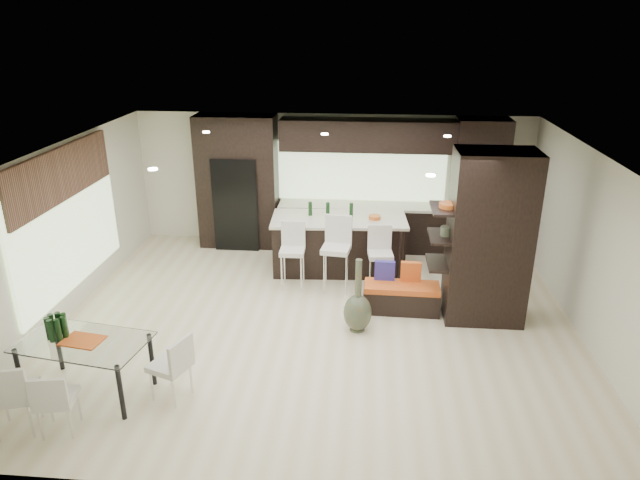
# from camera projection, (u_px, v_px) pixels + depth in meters

# --- Properties ---
(ground) EXTENTS (8.00, 8.00, 0.00)m
(ground) POSITION_uv_depth(u_px,v_px,m) (317.00, 321.00, 9.00)
(ground) COLOR beige
(ground) RESTS_ON ground
(back_wall) EXTENTS (8.00, 0.02, 2.70)m
(back_wall) POSITION_uv_depth(u_px,v_px,m) (332.00, 180.00, 11.75)
(back_wall) COLOR silver
(back_wall) RESTS_ON ground
(left_wall) EXTENTS (0.02, 7.00, 2.70)m
(left_wall) POSITION_uv_depth(u_px,v_px,m) (60.00, 234.00, 8.83)
(left_wall) COLOR silver
(left_wall) RESTS_ON ground
(right_wall) EXTENTS (0.02, 7.00, 2.70)m
(right_wall) POSITION_uv_depth(u_px,v_px,m) (593.00, 251.00, 8.18)
(right_wall) COLOR silver
(right_wall) RESTS_ON ground
(ceiling) EXTENTS (8.00, 7.00, 0.02)m
(ceiling) POSITION_uv_depth(u_px,v_px,m) (316.00, 153.00, 8.01)
(ceiling) COLOR white
(ceiling) RESTS_ON ground
(window_left) EXTENTS (0.04, 3.20, 1.90)m
(window_left) POSITION_uv_depth(u_px,v_px,m) (69.00, 230.00, 9.01)
(window_left) COLOR #B2D199
(window_left) RESTS_ON left_wall
(window_back) EXTENTS (3.40, 0.04, 1.20)m
(window_back) POSITION_uv_depth(u_px,v_px,m) (361.00, 171.00, 11.59)
(window_back) COLOR #B2D199
(window_back) RESTS_ON back_wall
(stone_accent) EXTENTS (0.08, 3.00, 0.80)m
(stone_accent) POSITION_uv_depth(u_px,v_px,m) (61.00, 174.00, 8.68)
(stone_accent) COLOR brown
(stone_accent) RESTS_ON left_wall
(ceiling_spots) EXTENTS (4.00, 3.00, 0.02)m
(ceiling_spots) POSITION_uv_depth(u_px,v_px,m) (318.00, 151.00, 8.25)
(ceiling_spots) COLOR white
(ceiling_spots) RESTS_ON ceiling
(back_cabinetry) EXTENTS (6.80, 0.68, 2.70)m
(back_cabinetry) POSITION_uv_depth(u_px,v_px,m) (356.00, 185.00, 11.40)
(back_cabinetry) COLOR black
(back_cabinetry) RESTS_ON ground
(refrigerator) EXTENTS (0.90, 0.68, 1.90)m
(refrigerator) POSITION_uv_depth(u_px,v_px,m) (239.00, 201.00, 11.70)
(refrigerator) COLOR black
(refrigerator) RESTS_ON ground
(partition_column) EXTENTS (1.20, 0.80, 2.70)m
(partition_column) POSITION_uv_depth(u_px,v_px,m) (489.00, 238.00, 8.67)
(partition_column) COLOR black
(partition_column) RESTS_ON ground
(kitchen_island) EXTENTS (2.54, 1.21, 1.03)m
(kitchen_island) POSITION_uv_depth(u_px,v_px,m) (339.00, 244.00, 10.68)
(kitchen_island) COLOR black
(kitchen_island) RESTS_ON ground
(stool_left) EXTENTS (0.43, 0.43, 0.95)m
(stool_left) POSITION_uv_depth(u_px,v_px,m) (293.00, 262.00, 9.97)
(stool_left) COLOR silver
(stool_left) RESTS_ON ground
(stool_mid) EXTENTS (0.53, 0.53, 1.06)m
(stool_mid) POSITION_uv_depth(u_px,v_px,m) (336.00, 262.00, 9.87)
(stool_mid) COLOR silver
(stool_mid) RESTS_ON ground
(stool_right) EXTENTS (0.45, 0.45, 0.93)m
(stool_right) POSITION_uv_depth(u_px,v_px,m) (380.00, 266.00, 9.86)
(stool_right) COLOR silver
(stool_right) RESTS_ON ground
(bench) EXTENTS (1.24, 0.50, 0.47)m
(bench) POSITION_uv_depth(u_px,v_px,m) (401.00, 298.00, 9.25)
(bench) COLOR black
(bench) RESTS_ON ground
(floor_vase) EXTENTS (0.54, 0.54, 1.17)m
(floor_vase) POSITION_uv_depth(u_px,v_px,m) (358.00, 296.00, 8.55)
(floor_vase) COLOR #414834
(floor_vase) RESTS_ON ground
(dining_table) EXTENTS (1.68, 1.11, 0.75)m
(dining_table) POSITION_uv_depth(u_px,v_px,m) (87.00, 367.00, 7.18)
(dining_table) COLOR white
(dining_table) RESTS_ON ground
(chair_near) EXTENTS (0.48, 0.48, 0.77)m
(chair_near) POSITION_uv_depth(u_px,v_px,m) (58.00, 403.00, 6.50)
(chair_near) COLOR silver
(chair_near) RESTS_ON ground
(chair_far) EXTENTS (0.59, 0.59, 0.87)m
(chair_far) POSITION_uv_depth(u_px,v_px,m) (15.00, 398.00, 6.49)
(chair_far) COLOR silver
(chair_far) RESTS_ON ground
(chair_end) EXTENTS (0.56, 0.56, 0.81)m
(chair_end) POSITION_uv_depth(u_px,v_px,m) (170.00, 369.00, 7.08)
(chair_end) COLOR silver
(chair_end) RESTS_ON ground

